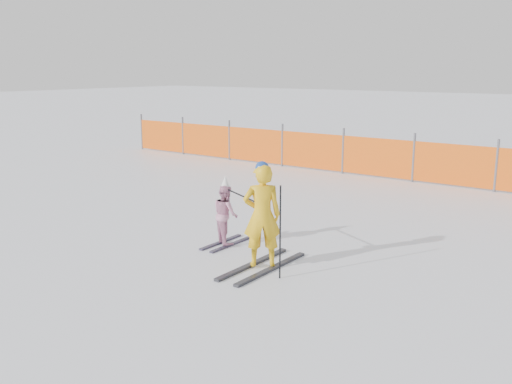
% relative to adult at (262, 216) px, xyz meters
% --- Properties ---
extents(ground, '(120.00, 120.00, 0.00)m').
position_rel_adult_xyz_m(ground, '(-0.43, -0.06, -0.78)').
color(ground, white).
rests_on(ground, ground).
extents(adult, '(0.65, 1.67, 1.58)m').
position_rel_adult_xyz_m(adult, '(0.00, 0.00, 0.00)').
color(adult, black).
rests_on(adult, ground).
extents(child, '(0.59, 1.02, 1.16)m').
position_rel_adult_xyz_m(child, '(-1.14, 0.56, -0.25)').
color(child, black).
rests_on(child, ground).
extents(ski_poles, '(1.49, 0.73, 1.32)m').
position_rel_adult_xyz_m(ski_poles, '(0.01, 0.01, 0.01)').
color(ski_poles, black).
rests_on(ski_poles, ground).
extents(safety_fence, '(14.41, 0.06, 1.25)m').
position_rel_adult_xyz_m(safety_fence, '(-3.46, 7.44, -0.22)').
color(safety_fence, '#595960').
rests_on(safety_fence, ground).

